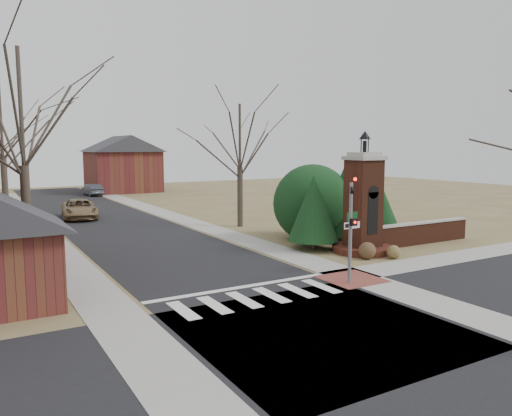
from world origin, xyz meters
TOP-DOWN VIEW (x-y plane):
  - ground at (0.00, 0.00)m, footprint 120.00×120.00m
  - main_street at (0.00, 22.00)m, footprint 8.00×70.00m
  - cross_street at (0.00, -3.00)m, footprint 120.00×8.00m
  - crosswalk_zone at (0.00, 0.80)m, footprint 8.00×2.20m
  - stop_bar at (0.00, 2.30)m, footprint 8.00×0.35m
  - sidewalk_right_main at (5.20, 22.00)m, footprint 2.00×60.00m
  - sidewalk_left at (-5.20, 22.00)m, footprint 2.00×60.00m
  - curb_apron at (4.80, 1.00)m, footprint 2.40×2.40m
  - traffic_signal_pole at (4.30, 0.57)m, footprint 0.28×0.41m
  - sign_post at (5.59, 1.99)m, footprint 0.90×0.07m
  - brick_gate_monument at (9.00, 4.99)m, footprint 3.20×3.20m
  - brick_garden_wall at (13.50, 5.00)m, footprint 7.50×0.50m
  - house_distant_right at (7.99, 47.99)m, footprint 8.80×8.80m
  - evergreen_near at (7.20, 7.00)m, footprint 2.80×2.80m
  - evergreen_mid at (10.50, 8.20)m, footprint 3.40×3.40m
  - evergreen_far at (12.50, 7.20)m, footprint 2.40×2.40m
  - evergreen_mass at (9.00, 9.50)m, footprint 4.80×4.80m
  - bare_tree_0 at (-7.00, 9.00)m, footprint 8.05×8.05m
  - bare_tree_1 at (-7.00, 22.00)m, footprint 8.40×8.40m
  - bare_tree_3 at (7.50, 16.00)m, footprint 7.00×7.00m
  - pickup_truck at (-1.60, 25.85)m, footprint 3.20×5.73m
  - distant_car at (3.40, 44.34)m, footprint 1.76×4.26m
  - dry_shrub_left at (8.05, 3.58)m, footprint 0.87×0.87m
  - dry_shrub_right at (9.30, 3.00)m, footprint 0.69×0.69m

SIDE VIEW (x-z plane):
  - ground at x=0.00m, z-range 0.00..0.00m
  - main_street at x=0.00m, z-range 0.00..0.01m
  - cross_street at x=0.00m, z-range 0.00..0.01m
  - crosswalk_zone at x=0.00m, z-range 0.00..0.02m
  - stop_bar at x=0.00m, z-range 0.00..0.02m
  - sidewalk_right_main at x=5.20m, z-range 0.00..0.02m
  - sidewalk_left at x=-5.20m, z-range 0.00..0.02m
  - curb_apron at x=4.80m, z-range 0.00..0.02m
  - dry_shrub_right at x=9.30m, z-range 0.00..0.69m
  - dry_shrub_left at x=8.05m, z-range 0.00..0.87m
  - brick_garden_wall at x=13.50m, z-range 0.01..1.31m
  - distant_car at x=3.40m, z-range 0.00..1.37m
  - pickup_truck at x=-1.60m, z-range 0.00..1.51m
  - evergreen_far at x=12.50m, z-range 0.25..3.55m
  - sign_post at x=5.59m, z-range 0.57..3.32m
  - brick_gate_monument at x=9.00m, z-range -1.07..5.40m
  - evergreen_near at x=7.20m, z-range 0.25..4.35m
  - evergreen_mass at x=9.00m, z-range 0.00..4.80m
  - traffic_signal_pole at x=4.30m, z-range 0.34..4.84m
  - evergreen_mid at x=10.50m, z-range 0.25..4.95m
  - house_distant_right at x=7.99m, z-range 0.00..7.30m
  - bare_tree_3 at x=7.50m, z-range 1.84..11.54m
  - bare_tree_0 at x=-7.00m, z-range 2.12..13.27m
  - bare_tree_1 at x=-7.00m, z-range 2.21..13.85m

